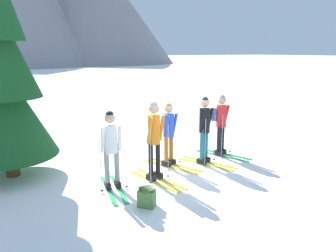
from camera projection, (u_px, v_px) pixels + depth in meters
name	position (u px, v px, depth m)	size (l,w,h in m)	color
ground_plane	(170.00, 170.00, 7.97)	(400.00, 400.00, 0.00)	white
skier_in_white	(111.00, 145.00, 6.72)	(0.61, 1.59, 1.74)	green
skier_in_orange	(154.00, 137.00, 7.15)	(0.74, 1.68, 1.87)	yellow
skier_in_blue	(169.00, 132.00, 8.10)	(1.02, 1.69, 1.67)	yellow
skier_in_black	(205.00, 127.00, 8.25)	(1.00, 1.61, 1.81)	yellow
skier_in_red	(221.00, 121.00, 8.95)	(0.97, 1.65, 1.76)	green
pine_tree_mid	(1.00, 74.00, 7.07)	(2.22, 2.22, 5.37)	#51381E
backpack_on_snow_front	(147.00, 197.00, 6.08)	(0.40, 0.39, 0.38)	#4C7238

